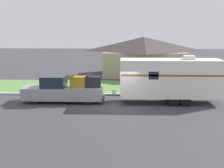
% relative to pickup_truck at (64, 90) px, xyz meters
% --- Properties ---
extents(ground_plane, '(120.00, 120.00, 0.00)m').
position_rel_pickup_truck_xyz_m(ground_plane, '(4.29, -1.37, -0.92)').
color(ground_plane, '#38383D').
extents(curb_strip, '(80.00, 0.30, 0.14)m').
position_rel_pickup_truck_xyz_m(curb_strip, '(4.29, 2.38, -0.85)').
color(curb_strip, beige).
rests_on(curb_strip, ground_plane).
extents(lawn_strip, '(80.00, 7.00, 0.03)m').
position_rel_pickup_truck_xyz_m(lawn_strip, '(4.29, 6.03, -0.90)').
color(lawn_strip, '#568442').
rests_on(lawn_strip, ground_plane).
extents(house_across_street, '(9.97, 6.93, 4.46)m').
position_rel_pickup_truck_xyz_m(house_across_street, '(6.78, 13.66, 1.40)').
color(house_across_street, gray).
rests_on(house_across_street, ground_plane).
extents(pickup_truck, '(6.11, 1.97, 2.08)m').
position_rel_pickup_truck_xyz_m(pickup_truck, '(0.00, 0.00, 0.00)').
color(pickup_truck, black).
rests_on(pickup_truck, ground_plane).
extents(travel_trailer, '(8.43, 2.26, 3.55)m').
position_rel_pickup_truck_xyz_m(travel_trailer, '(7.95, -0.00, 0.96)').
color(travel_trailer, black).
rests_on(travel_trailer, ground_plane).
extents(mailbox, '(0.48, 0.20, 1.32)m').
position_rel_pickup_truck_xyz_m(mailbox, '(12.48, 3.45, 0.10)').
color(mailbox, brown).
rests_on(mailbox, ground_plane).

